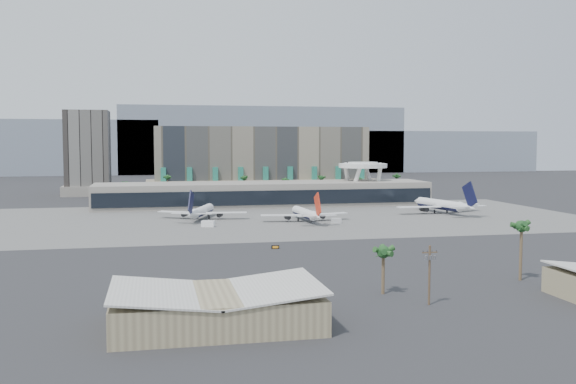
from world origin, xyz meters
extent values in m
plane|color=#232326|center=(0.00, 0.00, 0.00)|extent=(900.00, 900.00, 0.00)
cube|color=#5B5B59|center=(0.00, 55.00, 0.03)|extent=(260.00, 130.00, 0.06)
cube|color=gray|center=(-180.00, 470.00, 27.50)|extent=(260.00, 60.00, 55.00)
cube|color=gray|center=(60.00, 470.00, 35.00)|extent=(300.00, 60.00, 70.00)
cube|color=gray|center=(260.00, 470.00, 22.50)|extent=(220.00, 60.00, 45.00)
cube|color=gray|center=(10.00, 175.00, 21.00)|extent=(130.00, 22.00, 42.00)
cube|color=gray|center=(10.00, 173.00, 5.00)|extent=(140.00, 30.00, 10.00)
cube|color=#26836B|center=(-50.00, 163.00, 9.00)|extent=(3.00, 2.00, 18.00)
cube|color=#26836B|center=(-35.00, 163.00, 9.00)|extent=(3.00, 2.00, 18.00)
cube|color=#26836B|center=(-20.00, 163.00, 9.00)|extent=(3.00, 2.00, 18.00)
cube|color=#26836B|center=(-5.00, 163.00, 9.00)|extent=(3.00, 2.00, 18.00)
cube|color=#26836B|center=(10.00, 163.00, 9.00)|extent=(3.00, 2.00, 18.00)
cube|color=#26836B|center=(25.00, 163.00, 9.00)|extent=(3.00, 2.00, 18.00)
cube|color=#26836B|center=(40.00, 163.00, 9.00)|extent=(3.00, 2.00, 18.00)
cube|color=#26836B|center=(55.00, 163.00, 9.00)|extent=(3.00, 2.00, 18.00)
cube|color=#26836B|center=(70.00, 163.00, 9.00)|extent=(3.00, 2.00, 18.00)
cube|color=black|center=(-95.00, 200.00, 26.00)|extent=(26.00, 26.00, 52.00)
cube|color=gray|center=(-95.00, 200.00, 3.00)|extent=(30.00, 30.00, 6.00)
cube|color=gray|center=(0.00, 110.00, 6.00)|extent=(170.00, 32.00, 12.00)
cube|color=black|center=(0.00, 93.80, 5.50)|extent=(168.00, 0.60, 7.00)
cube|color=black|center=(0.00, 110.00, 13.25)|extent=(170.00, 12.00, 2.50)
cylinder|color=white|center=(61.36, 122.36, 11.00)|extent=(6.98, 6.99, 21.89)
cylinder|color=white|center=(48.64, 122.36, 11.00)|extent=(6.98, 6.99, 21.89)
cylinder|color=white|center=(48.64, 109.64, 11.00)|extent=(6.98, 6.99, 21.89)
cylinder|color=white|center=(61.36, 109.64, 11.00)|extent=(6.98, 6.99, 21.89)
cylinder|color=white|center=(55.00, 116.00, 20.00)|extent=(26.00, 26.00, 2.20)
cylinder|color=white|center=(55.00, 116.00, 21.30)|extent=(16.00, 16.00, 1.20)
cylinder|color=brown|center=(-70.00, 145.00, 6.00)|extent=(0.70, 0.70, 12.00)
sphere|color=#1D491F|center=(-70.00, 145.00, 11.70)|extent=(2.80, 2.80, 2.80)
cylinder|color=brown|center=(-48.00, 145.00, 6.00)|extent=(0.70, 0.70, 12.00)
sphere|color=#1D491F|center=(-48.00, 145.00, 11.70)|extent=(2.80, 2.80, 2.80)
cylinder|color=brown|center=(-26.00, 145.00, 6.00)|extent=(0.70, 0.70, 12.00)
sphere|color=#1D491F|center=(-26.00, 145.00, 11.70)|extent=(2.80, 2.80, 2.80)
cylinder|color=brown|center=(-5.00, 145.00, 6.00)|extent=(0.70, 0.70, 12.00)
sphere|color=#1D491F|center=(-5.00, 145.00, 11.70)|extent=(2.80, 2.80, 2.80)
cylinder|color=brown|center=(18.00, 145.00, 6.00)|extent=(0.70, 0.70, 12.00)
sphere|color=#1D491F|center=(18.00, 145.00, 11.70)|extent=(2.80, 2.80, 2.80)
cylinder|color=brown|center=(40.00, 145.00, 6.00)|extent=(0.70, 0.70, 12.00)
sphere|color=#1D491F|center=(40.00, 145.00, 11.70)|extent=(2.80, 2.80, 2.80)
cylinder|color=brown|center=(62.00, 145.00, 6.00)|extent=(0.70, 0.70, 12.00)
sphere|color=#1D491F|center=(62.00, 145.00, 11.70)|extent=(2.80, 2.80, 2.80)
cylinder|color=brown|center=(85.00, 145.00, 6.00)|extent=(0.70, 0.70, 12.00)
sphere|color=#1D491F|center=(85.00, 145.00, 11.70)|extent=(2.80, 2.80, 2.80)
cube|color=#8A7C5C|center=(-45.00, -102.00, 3.00)|extent=(36.00, 22.00, 6.00)
cube|color=silver|center=(-54.00, -102.00, 6.40)|extent=(18.65, 22.60, 2.30)
cube|color=silver|center=(-36.00, -102.00, 6.40)|extent=(18.65, 22.60, 2.30)
cylinder|color=#4C3826|center=(-2.00, -96.00, 6.00)|extent=(0.44, 0.44, 12.00)
cube|color=#4C3826|center=(-2.00, -96.00, 10.60)|extent=(3.20, 0.22, 0.22)
cylinder|color=slate|center=(-2.90, -96.35, 9.60)|extent=(0.56, 0.56, 0.90)
cylinder|color=slate|center=(-2.00, -96.35, 9.60)|extent=(0.56, 0.56, 0.90)
cylinder|color=slate|center=(-1.10, -96.35, 9.60)|extent=(0.56, 0.56, 0.90)
cylinder|color=black|center=(-3.40, -96.00, 10.85)|extent=(0.12, 0.12, 0.30)
cylinder|color=black|center=(-0.60, -96.00, 10.85)|extent=(0.12, 0.12, 0.30)
cylinder|color=white|center=(-35.40, 59.41, 3.45)|extent=(11.85, 26.01, 3.83)
cylinder|color=black|center=(-35.40, 59.41, 3.30)|extent=(11.61, 25.49, 3.76)
cone|color=white|center=(-30.69, 73.63, 3.45)|extent=(4.99, 5.30, 3.83)
cone|color=white|center=(-40.71, 43.37, 3.74)|extent=(6.35, 9.39, 3.83)
cube|color=white|center=(-45.71, 61.81, 2.87)|extent=(16.82, 12.01, 0.34)
cube|color=white|center=(-25.70, 55.19, 2.87)|extent=(17.56, 5.71, 0.34)
cylinder|color=black|center=(-42.83, 61.36, 1.92)|extent=(3.20, 4.30, 2.11)
cylinder|color=black|center=(-28.28, 56.55, 1.92)|extent=(3.20, 4.30, 2.11)
cube|color=black|center=(-41.16, 42.00, 8.72)|extent=(3.19, 8.41, 10.09)
cube|color=white|center=(-45.11, 43.81, 4.21)|extent=(7.80, 5.29, 0.24)
cube|color=white|center=(-36.92, 41.10, 4.21)|extent=(7.92, 3.45, 0.24)
cylinder|color=black|center=(-32.20, 69.08, 0.77)|extent=(0.48, 0.48, 1.53)
cylinder|color=black|center=(-38.61, 59.46, 0.77)|extent=(0.67, 0.67, 1.53)
cylinder|color=black|center=(-32.79, 57.54, 0.77)|extent=(0.67, 0.67, 1.53)
cylinder|color=white|center=(5.40, 43.08, 3.34)|extent=(5.13, 25.49, 3.71)
cylinder|color=black|center=(5.40, 43.08, 3.20)|extent=(5.03, 24.98, 3.64)
cone|color=white|center=(4.58, 57.57, 3.34)|extent=(3.94, 4.38, 3.71)
cone|color=white|center=(6.32, 26.73, 3.62)|extent=(4.18, 8.55, 3.71)
cube|color=white|center=(-4.74, 41.57, 2.78)|extent=(17.08, 6.22, 0.32)
cube|color=white|center=(15.65, 42.72, 2.78)|extent=(17.10, 7.97, 0.32)
cylinder|color=black|center=(-1.99, 42.19, 1.86)|extent=(2.25, 3.82, 2.04)
cylinder|color=black|center=(12.84, 43.03, 1.86)|extent=(2.25, 3.82, 2.04)
cube|color=red|center=(6.40, 25.34, 8.45)|extent=(0.94, 8.44, 9.77)
cube|color=white|center=(2.21, 25.57, 4.08)|extent=(7.57, 2.65, 0.23)
cube|color=white|center=(10.55, 26.04, 4.08)|extent=(7.68, 3.45, 0.23)
cylinder|color=black|center=(4.85, 52.94, 0.74)|extent=(0.46, 0.46, 1.49)
cylinder|color=black|center=(2.49, 41.98, 0.74)|extent=(0.65, 0.65, 1.49)
cylinder|color=black|center=(8.42, 42.32, 0.74)|extent=(0.65, 0.65, 1.49)
cylinder|color=white|center=(73.46, 60.13, 3.96)|extent=(10.35, 30.30, 4.40)
cylinder|color=black|center=(73.46, 60.13, 3.80)|extent=(10.14, 29.70, 4.32)
cone|color=white|center=(70.00, 77.00, 3.96)|extent=(5.31, 5.74, 4.40)
cone|color=white|center=(77.36, 41.11, 4.29)|extent=(6.30, 10.59, 4.40)
cube|color=white|center=(61.82, 56.62, 3.30)|extent=(19.85, 4.55, 0.39)
cube|color=white|center=(85.54, 61.48, 3.30)|extent=(19.92, 11.96, 0.39)
cylinder|color=black|center=(64.94, 57.82, 2.20)|extent=(3.26, 4.80, 2.42)
cylinder|color=black|center=(82.20, 61.36, 2.20)|extent=(3.26, 4.80, 2.42)
cube|color=black|center=(77.69, 39.49, 10.02)|extent=(2.55, 9.90, 11.59)
cube|color=white|center=(72.73, 39.03, 4.84)|extent=(8.94, 2.97, 0.28)
cube|color=white|center=(82.43, 41.02, 4.84)|extent=(9.11, 5.23, 0.28)
cylinder|color=black|center=(71.11, 71.60, 0.88)|extent=(0.55, 0.55, 1.76)
cylinder|color=black|center=(70.23, 58.34, 0.88)|extent=(0.77, 0.77, 1.76)
cylinder|color=black|center=(77.13, 59.76, 0.88)|extent=(0.77, 0.77, 1.76)
cube|color=white|center=(-35.27, 32.45, 1.19)|extent=(5.38, 3.83, 2.38)
cube|color=silver|center=(16.20, 33.33, 1.00)|extent=(4.02, 2.44, 2.01)
cube|color=black|center=(-19.44, -23.07, 0.54)|extent=(2.41, 0.47, 1.09)
cube|color=orange|center=(-19.44, -23.27, 0.54)|extent=(1.74, 0.16, 0.65)
cylinder|color=black|center=(-20.31, -23.07, 0.33)|extent=(0.13, 0.13, 0.65)
cylinder|color=black|center=(-18.57, -23.07, 0.33)|extent=(0.13, 0.13, 0.65)
cylinder|color=brown|center=(-7.73, -85.26, 4.71)|extent=(0.70, 0.70, 9.41)
sphere|color=#1D491F|center=(-7.73, -85.26, 9.11)|extent=(2.80, 2.80, 2.80)
cylinder|color=brown|center=(28.68, -79.03, 6.55)|extent=(0.70, 0.70, 13.11)
sphere|color=#1D491F|center=(28.68, -79.03, 12.81)|extent=(2.80, 2.80, 2.80)
camera|label=1|loc=(-55.49, -213.45, 32.36)|focal=40.00mm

